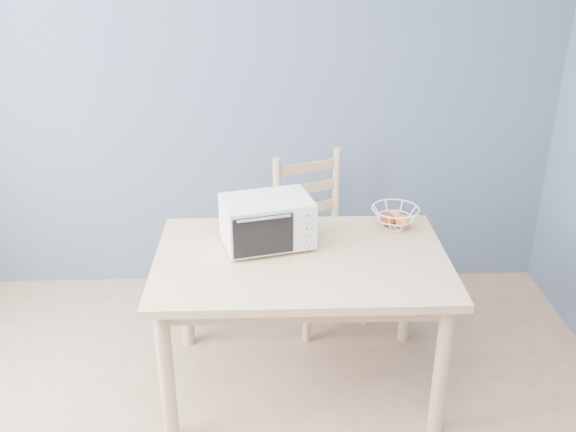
{
  "coord_description": "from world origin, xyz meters",
  "views": [
    {
      "loc": [
        0.22,
        -1.54,
        2.21
      ],
      "look_at": [
        0.31,
        1.23,
        0.93
      ],
      "focal_mm": 40.0,
      "sensor_mm": 36.0,
      "label": 1
    }
  ],
  "objects_px": {
    "toaster_oven": "(264,222)",
    "dining_chair": "(319,241)",
    "dining_table": "(301,275)",
    "fruit_basket": "(395,217)"
  },
  "relations": [
    {
      "from": "toaster_oven",
      "to": "dining_chair",
      "type": "height_order",
      "value": "toaster_oven"
    },
    {
      "from": "dining_table",
      "to": "dining_chair",
      "type": "distance_m",
      "value": 0.71
    },
    {
      "from": "fruit_basket",
      "to": "dining_chair",
      "type": "relative_size",
      "value": 0.31
    },
    {
      "from": "dining_table",
      "to": "fruit_basket",
      "type": "height_order",
      "value": "fruit_basket"
    },
    {
      "from": "dining_table",
      "to": "toaster_oven",
      "type": "xyz_separation_m",
      "value": [
        -0.18,
        0.12,
        0.23
      ]
    },
    {
      "from": "dining_table",
      "to": "toaster_oven",
      "type": "bearing_deg",
      "value": 145.95
    },
    {
      "from": "toaster_oven",
      "to": "fruit_basket",
      "type": "relative_size",
      "value": 1.56
    },
    {
      "from": "dining_table",
      "to": "toaster_oven",
      "type": "height_order",
      "value": "toaster_oven"
    },
    {
      "from": "fruit_basket",
      "to": "dining_chair",
      "type": "height_order",
      "value": "dining_chair"
    },
    {
      "from": "dining_chair",
      "to": "dining_table",
      "type": "bearing_deg",
      "value": -125.43
    }
  ]
}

